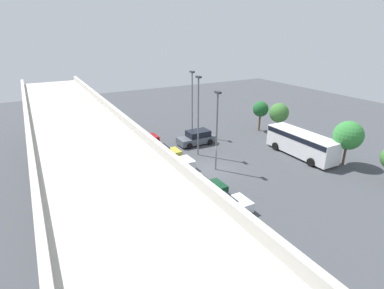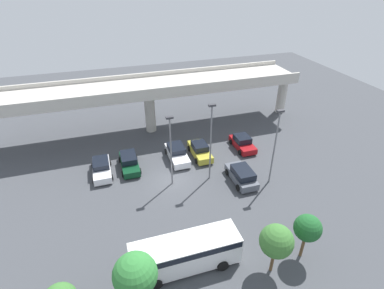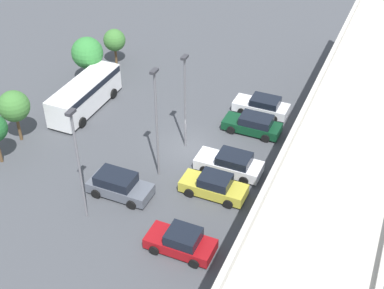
{
  "view_description": "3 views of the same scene",
  "coord_description": "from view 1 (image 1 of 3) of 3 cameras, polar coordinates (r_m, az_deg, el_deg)",
  "views": [
    {
      "loc": [
        -22.6,
        14.64,
        13.05
      ],
      "look_at": [
        1.8,
        1.21,
        2.3
      ],
      "focal_mm": 28.0,
      "sensor_mm": 36.0,
      "label": 1
    },
    {
      "loc": [
        -5.72,
        -24.86,
        19.89
      ],
      "look_at": [
        2.93,
        2.43,
        2.62
      ],
      "focal_mm": 28.0,
      "sensor_mm": 36.0,
      "label": 2
    },
    {
      "loc": [
        30.88,
        13.67,
        24.99
      ],
      "look_at": [
        2.44,
        1.31,
        2.32
      ],
      "focal_mm": 50.0,
      "sensor_mm": 36.0,
      "label": 3
    }
  ],
  "objects": [
    {
      "name": "highway_overpass",
      "position": [
        23.86,
        -21.03,
        2.17
      ],
      "size": [
        42.13,
        6.51,
        7.23
      ],
      "color": "#BCB7AD",
      "rests_on": "ground_plane"
    },
    {
      "name": "shuttle_bus",
      "position": [
        34.67,
        20.11,
        0.41
      ],
      "size": [
        8.2,
        2.68,
        2.61
      ],
      "color": "white",
      "rests_on": "ground_plane"
    },
    {
      "name": "parked_car_2",
      "position": [
        29.13,
        -4.54,
        -3.91
      ],
      "size": [
        2.2,
        4.9,
        1.63
      ],
      "rotation": [
        0.0,
        0.0,
        -1.57
      ],
      "color": "silver",
      "rests_on": "ground_plane"
    },
    {
      "name": "tree_front_right",
      "position": [
        39.73,
        16.23,
        5.8
      ],
      "size": [
        2.45,
        2.45,
        4.37
      ],
      "color": "brown",
      "rests_on": "ground_plane"
    },
    {
      "name": "parked_car_3",
      "position": [
        31.56,
        -6.39,
        -1.97
      ],
      "size": [
        2.05,
        4.65,
        1.65
      ],
      "rotation": [
        0.0,
        0.0,
        -1.57
      ],
      "color": "gold",
      "rests_on": "ground_plane"
    },
    {
      "name": "lamp_post_by_overpass",
      "position": [
        31.67,
        1.2,
        6.42
      ],
      "size": [
        0.7,
        0.35,
        8.65
      ],
      "color": "slate",
      "rests_on": "ground_plane"
    },
    {
      "name": "tree_front_centre",
      "position": [
        33.53,
        27.63,
        1.54
      ],
      "size": [
        2.88,
        2.88,
        4.65
      ],
      "color": "brown",
      "rests_on": "ground_plane"
    },
    {
      "name": "ground_plane",
      "position": [
        29.92,
        3.71,
        -4.8
      ],
      "size": [
        87.31,
        87.31,
        0.0
      ],
      "primitive_type": "plane",
      "color": "#424449"
    },
    {
      "name": "tree_front_far_right",
      "position": [
        41.51,
        12.93,
        6.58
      ],
      "size": [
        2.08,
        2.08,
        4.09
      ],
      "color": "brown",
      "rests_on": "ground_plane"
    },
    {
      "name": "lamp_post_mid_lot",
      "position": [
        37.85,
        0.03,
        8.61
      ],
      "size": [
        0.7,
        0.35,
        8.33
      ],
      "color": "slate",
      "rests_on": "ground_plane"
    },
    {
      "name": "lamp_post_near_aisle",
      "position": [
        28.31,
        4.76,
        3.65
      ],
      "size": [
        0.7,
        0.35,
        7.82
      ],
      "color": "slate",
      "rests_on": "ground_plane"
    },
    {
      "name": "parked_car_4",
      "position": [
        36.2,
        0.89,
        1.32
      ],
      "size": [
        2.21,
        4.5,
        1.66
      ],
      "rotation": [
        0.0,
        0.0,
        1.57
      ],
      "color": "#515660",
      "rests_on": "ground_plane"
    },
    {
      "name": "parked_car_5",
      "position": [
        36.5,
        -9.96,
        1.05
      ],
      "size": [
        2.17,
        4.31,
        1.61
      ],
      "rotation": [
        0.0,
        0.0,
        -1.57
      ],
      "color": "maroon",
      "rests_on": "ground_plane"
    },
    {
      "name": "parked_car_1",
      "position": [
        24.72,
        1.1,
        -8.77
      ],
      "size": [
        2.09,
        4.69,
        1.55
      ],
      "rotation": [
        0.0,
        0.0,
        -1.57
      ],
      "color": "#0C381E",
      "rests_on": "ground_plane"
    },
    {
      "name": "parked_car_0",
      "position": [
        22.63,
        5.49,
        -12.04
      ],
      "size": [
        2.12,
        4.68,
        1.52
      ],
      "rotation": [
        0.0,
        0.0,
        -1.57
      ],
      "color": "silver",
      "rests_on": "ground_plane"
    }
  ]
}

